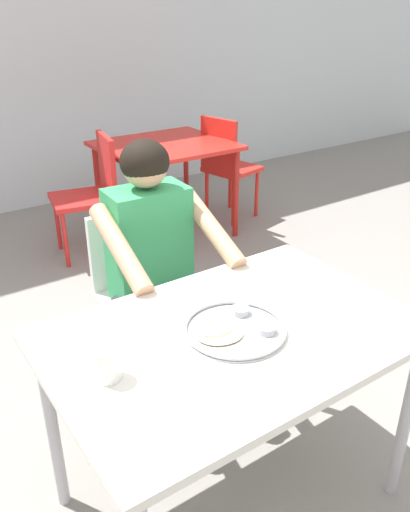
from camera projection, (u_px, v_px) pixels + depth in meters
The scene contains 9 objects.
ground_plane at pixel (233, 485), 2.07m from camera, with size 12.00×12.00×0.05m, color gray.
table_foreground at pixel (233, 351), 1.70m from camera, with size 1.18×0.79×0.76m.
thali_tray at pixel (235, 329), 1.66m from camera, with size 0.33×0.33×0.03m.
drinking_cup at pixel (107, 363), 1.43m from camera, with size 0.08×0.08×0.10m.
chair_foreground at pixel (139, 285), 2.48m from camera, with size 0.42×0.43×0.83m.
diner_foreground at pixel (159, 258), 2.21m from camera, with size 0.51×0.57×1.22m.
table_background_red at pixel (165, 154), 3.99m from camera, with size 0.96×0.85×0.74m.
chair_red_left at pixel (93, 188), 3.74m from camera, with size 0.50×0.48×0.87m.
chair_red_right at pixel (226, 162), 4.33m from camera, with size 0.47×0.46×0.88m.
Camera 1 is at (-0.92, -1.14, 1.70)m, focal length 36.45 mm.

